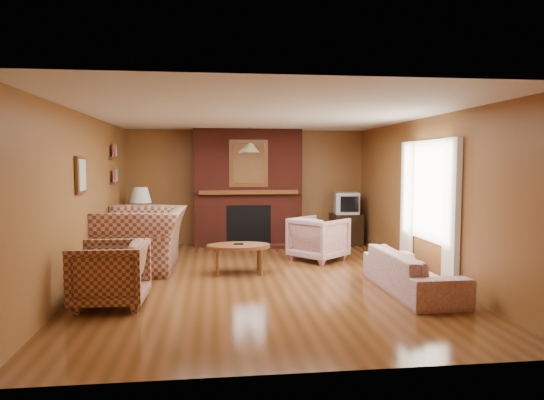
{
  "coord_description": "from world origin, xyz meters",
  "views": [
    {
      "loc": [
        -0.7,
        -7.03,
        1.72
      ],
      "look_at": [
        0.22,
        0.6,
        1.12
      ],
      "focal_mm": 32.0,
      "sensor_mm": 36.0,
      "label": 1
    }
  ],
  "objects": [
    {
      "name": "tv_stand",
      "position": [
        2.05,
        2.8,
        0.32
      ],
      "size": [
        0.62,
        0.57,
        0.65
      ],
      "primitive_type": "cube",
      "rotation": [
        0.0,
        0.0,
        0.05
      ],
      "color": "black",
      "rests_on": "floor"
    },
    {
      "name": "wall_back",
      "position": [
        0.0,
        3.25,
        1.2
      ],
      "size": [
        6.5,
        0.0,
        6.5
      ],
      "primitive_type": "plane",
      "rotation": [
        1.57,
        0.0,
        0.0
      ],
      "color": "brown",
      "rests_on": "floor"
    },
    {
      "name": "ceiling",
      "position": [
        0.0,
        0.0,
        2.4
      ],
      "size": [
        6.5,
        6.5,
        0.0
      ],
      "primitive_type": "plane",
      "rotation": [
        3.14,
        0.0,
        0.0
      ],
      "color": "silver",
      "rests_on": "wall_back"
    },
    {
      "name": "pendant_light",
      "position": [
        0.0,
        2.3,
        2.0
      ],
      "size": [
        0.36,
        0.36,
        0.48
      ],
      "color": "black",
      "rests_on": "ceiling"
    },
    {
      "name": "side_table",
      "position": [
        -2.1,
        2.45,
        0.28
      ],
      "size": [
        0.45,
        0.45,
        0.55
      ],
      "primitive_type": "cube",
      "rotation": [
        0.0,
        0.0,
        -0.08
      ],
      "color": "#5E3416",
      "rests_on": "floor"
    },
    {
      "name": "crt_tv",
      "position": [
        2.05,
        2.79,
        0.87
      ],
      "size": [
        0.54,
        0.54,
        0.45
      ],
      "color": "#B1B3B9",
      "rests_on": "tv_stand"
    },
    {
      "name": "fireplace",
      "position": [
        0.0,
        2.98,
        1.18
      ],
      "size": [
        2.2,
        0.82,
        2.4
      ],
      "color": "#531B12",
      "rests_on": "floor"
    },
    {
      "name": "plaid_loveseat",
      "position": [
        -1.85,
        0.85,
        0.49
      ],
      "size": [
        1.37,
        1.56,
        0.99
      ],
      "primitive_type": "imported",
      "rotation": [
        0.0,
        0.0,
        -1.6
      ],
      "color": "maroon",
      "rests_on": "floor"
    },
    {
      "name": "wall_left",
      "position": [
        -2.5,
        0.0,
        1.2
      ],
      "size": [
        0.0,
        6.5,
        6.5
      ],
      "primitive_type": "plane",
      "rotation": [
        1.57,
        0.0,
        1.57
      ],
      "color": "brown",
      "rests_on": "floor"
    },
    {
      "name": "floor",
      "position": [
        0.0,
        0.0,
        0.0
      ],
      "size": [
        6.5,
        6.5,
        0.0
      ],
      "primitive_type": "plane",
      "color": "#4E2D10",
      "rests_on": "ground"
    },
    {
      "name": "bookshelf",
      "position": [
        -2.44,
        1.9,
        1.67
      ],
      "size": [
        0.09,
        0.55,
        0.71
      ],
      "color": "#5E3416",
      "rests_on": "wall_left"
    },
    {
      "name": "wall_front",
      "position": [
        0.0,
        -3.25,
        1.2
      ],
      "size": [
        6.5,
        0.0,
        6.5
      ],
      "primitive_type": "plane",
      "rotation": [
        -1.57,
        0.0,
        0.0
      ],
      "color": "brown",
      "rests_on": "floor"
    },
    {
      "name": "wall_right",
      "position": [
        2.5,
        0.0,
        1.2
      ],
      "size": [
        0.0,
        6.5,
        6.5
      ],
      "primitive_type": "plane",
      "rotation": [
        1.57,
        0.0,
        -1.57
      ],
      "color": "brown",
      "rests_on": "floor"
    },
    {
      "name": "botanical_print",
      "position": [
        -2.47,
        -0.3,
        1.55
      ],
      "size": [
        0.05,
        0.4,
        0.5
      ],
      "color": "#5E3416",
      "rests_on": "wall_left"
    },
    {
      "name": "floral_armchair",
      "position": [
        1.12,
        1.25,
        0.38
      ],
      "size": [
        1.17,
        1.17,
        0.77
      ],
      "primitive_type": "imported",
      "rotation": [
        0.0,
        0.0,
        2.28
      ],
      "color": "beige",
      "rests_on": "floor"
    },
    {
      "name": "window_right",
      "position": [
        2.45,
        -0.2,
        1.13
      ],
      "size": [
        0.1,
        1.85,
        2.0
      ],
      "color": "beige",
      "rests_on": "wall_right"
    },
    {
      "name": "plaid_armchair",
      "position": [
        -1.95,
        -1.12,
        0.39
      ],
      "size": [
        0.87,
        0.85,
        0.78
      ],
      "primitive_type": "imported",
      "rotation": [
        0.0,
        0.0,
        -1.59
      ],
      "color": "maroon",
      "rests_on": "floor"
    },
    {
      "name": "coffee_table",
      "position": [
        -0.33,
        0.38,
        0.4
      ],
      "size": [
        0.98,
        0.61,
        0.47
      ],
      "color": "#5E3416",
      "rests_on": "floor"
    },
    {
      "name": "floral_sofa",
      "position": [
        1.9,
        -0.98,
        0.27
      ],
      "size": [
        0.76,
        1.87,
        0.54
      ],
      "primitive_type": "imported",
      "rotation": [
        0.0,
        0.0,
        1.59
      ],
      "color": "beige",
      "rests_on": "floor"
    },
    {
      "name": "table_lamp",
      "position": [
        -2.1,
        2.45,
        0.94
      ],
      "size": [
        0.42,
        0.42,
        0.69
      ],
      "color": "silver",
      "rests_on": "side_table"
    }
  ]
}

